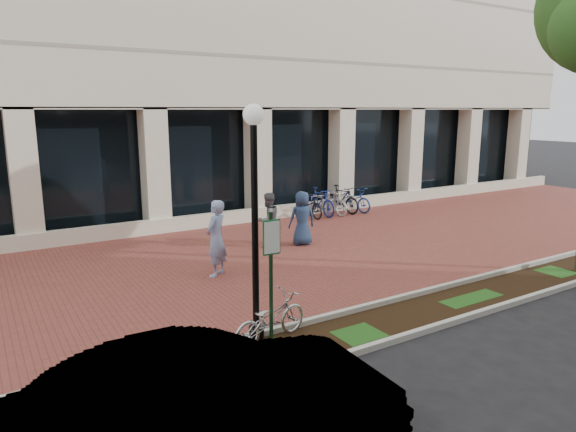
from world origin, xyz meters
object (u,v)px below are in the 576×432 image
locked_bicycle (270,319)px  pedestrian_mid (268,220)px  pedestrian_right (302,218)px  sedan_near_curb (208,414)px  pedestrian_left (216,238)px  bike_rack_cluster (331,201)px  lamppost (255,213)px  bollard (328,204)px  parking_sign (271,262)px

locked_bicycle → pedestrian_mid: size_ratio=0.99×
pedestrian_mid → locked_bicycle: bearing=47.2°
locked_bicycle → pedestrian_right: bearing=-51.3°
pedestrian_mid → pedestrian_right: 1.08m
sedan_near_curb → pedestrian_left: bearing=-22.2°
locked_bicycle → bike_rack_cluster: bike_rack_cluster is taller
lamppost → locked_bicycle: bearing=-29.6°
bollard → bike_rack_cluster: size_ratio=0.32×
pedestrian_right → bollard: (3.33, 3.17, -0.36)m
pedestrian_left → parking_sign: bearing=42.8°
lamppost → bike_rack_cluster: (8.11, 8.73, -1.88)m
pedestrian_left → bike_rack_cluster: 8.66m
locked_bicycle → lamppost: bearing=47.2°
lamppost → pedestrian_right: bearing=49.8°
pedestrian_mid → bike_rack_cluster: (4.67, 3.11, -0.32)m
locked_bicycle → sedan_near_curb: 3.54m
locked_bicycle → bike_rack_cluster: (7.89, 8.86, 0.08)m
parking_sign → locked_bicycle: bearing=70.3°
parking_sign → lamppost: size_ratio=0.58×
locked_bicycle → bollard: 11.47m
lamppost → bike_rack_cluster: bearing=47.1°
sedan_near_curb → lamppost: bearing=-34.7°
bollard → sedan_near_curb: 15.00m
locked_bicycle → bollard: bearing=-54.6°
pedestrian_mid → pedestrian_right: pedestrian_right is taller
bike_rack_cluster → pedestrian_left: bearing=-152.0°
locked_bicycle → pedestrian_left: size_ratio=0.86×
sedan_near_curb → pedestrian_right: bearing=-36.6°
locked_bicycle → sedan_near_curb: size_ratio=0.36×
parking_sign → bollard: bearing=50.0°
locked_bicycle → sedan_near_curb: (-2.33, -2.65, 0.34)m
lamppost → bike_rack_cluster: 12.07m
lamppost → sedan_near_curb: lamppost is taller
pedestrian_right → sedan_near_curb: 10.43m
pedestrian_right → pedestrian_mid: bearing=-4.8°
pedestrian_mid → sedan_near_curb: (-5.56, -8.39, -0.07)m
locked_bicycle → pedestrian_left: bearing=-23.6°
pedestrian_right → sedan_near_curb: (-6.59, -8.08, -0.07)m
pedestrian_right → bollard: size_ratio=1.75×
parking_sign → pedestrian_right: 7.11m
bollard → pedestrian_right: bearing=-136.4°
pedestrian_mid → bollard: size_ratio=1.74×
bike_rack_cluster → lamppost: bearing=-139.0°
lamppost → pedestrian_right: (4.48, 5.31, -1.56)m
pedestrian_left → pedestrian_right: (3.52, 1.42, -0.13)m
parking_sign → pedestrian_left: parking_sign is taller
parking_sign → pedestrian_left: bearing=80.2°
pedestrian_left → bollard: size_ratio=2.01×
locked_bicycle → bike_rack_cluster: 11.86m
locked_bicycle → pedestrian_left: pedestrian_left is taller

